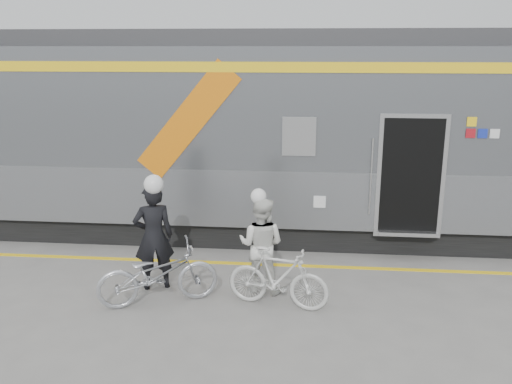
# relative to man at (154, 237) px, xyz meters

# --- Properties ---
(ground) EXTENTS (90.00, 90.00, 0.00)m
(ground) POSITION_rel_man_xyz_m (1.01, -1.04, -0.87)
(ground) COLOR slate
(ground) RESTS_ON ground
(train) EXTENTS (24.00, 3.17, 4.10)m
(train) POSITION_rel_man_xyz_m (2.06, 3.15, 1.18)
(train) COLOR black
(train) RESTS_ON ground
(safety_strip) EXTENTS (24.00, 0.12, 0.01)m
(safety_strip) POSITION_rel_man_xyz_m (1.01, 1.11, -0.87)
(safety_strip) COLOR yellow
(safety_strip) RESTS_ON ground
(man) EXTENTS (0.74, 0.62, 1.74)m
(man) POSITION_rel_man_xyz_m (0.00, 0.00, 0.00)
(man) COLOR black
(man) RESTS_ON ground
(bicycle_left) EXTENTS (1.93, 1.27, 0.96)m
(bicycle_left) POSITION_rel_man_xyz_m (0.20, -0.55, -0.39)
(bicycle_left) COLOR #B2B4BA
(bicycle_left) RESTS_ON ground
(woman) EXTENTS (0.86, 0.74, 1.54)m
(woman) POSITION_rel_man_xyz_m (1.71, 0.06, -0.10)
(woman) COLOR white
(woman) RESTS_ON ground
(bicycle_right) EXTENTS (1.62, 0.78, 0.94)m
(bicycle_right) POSITION_rel_man_xyz_m (2.01, -0.49, -0.40)
(bicycle_right) COLOR beige
(bicycle_right) RESTS_ON ground
(helmet_man) EXTENTS (0.30, 0.30, 0.30)m
(helmet_man) POSITION_rel_man_xyz_m (0.00, 0.00, 1.02)
(helmet_man) COLOR white
(helmet_man) RESTS_ON man
(helmet_woman) EXTENTS (0.25, 0.25, 0.25)m
(helmet_woman) POSITION_rel_man_xyz_m (1.71, 0.06, 0.80)
(helmet_woman) COLOR white
(helmet_woman) RESTS_ON woman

